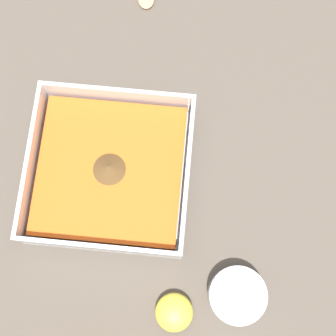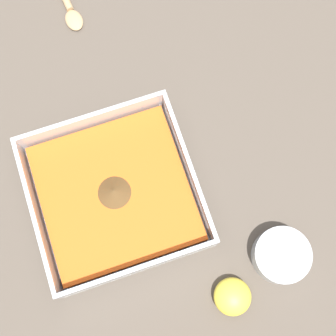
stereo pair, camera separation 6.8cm
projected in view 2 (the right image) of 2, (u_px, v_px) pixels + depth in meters
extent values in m
plane|color=brown|center=(135.00, 209.00, 0.70)|extent=(4.00, 4.00, 0.00)
cube|color=silver|center=(117.00, 196.00, 0.70)|extent=(0.23, 0.23, 0.01)
cube|color=silver|center=(92.00, 122.00, 0.70)|extent=(0.23, 0.01, 0.06)
cube|color=silver|center=(138.00, 269.00, 0.65)|extent=(0.23, 0.01, 0.06)
cube|color=silver|center=(189.00, 168.00, 0.68)|extent=(0.01, 0.22, 0.06)
cube|color=silver|center=(38.00, 217.00, 0.66)|extent=(0.01, 0.22, 0.06)
cube|color=orange|center=(116.00, 194.00, 0.69)|extent=(0.21, 0.21, 0.03)
cone|color=brown|center=(114.00, 191.00, 0.66)|extent=(0.05, 0.05, 0.02)
cylinder|color=silver|center=(281.00, 255.00, 0.67)|extent=(0.08, 0.08, 0.03)
cylinder|color=brown|center=(280.00, 256.00, 0.67)|extent=(0.07, 0.07, 0.02)
ellipsoid|color=yellow|center=(232.00, 297.00, 0.66)|extent=(0.05, 0.05, 0.03)
ellipsoid|color=tan|center=(75.00, 20.00, 0.77)|extent=(0.03, 0.04, 0.01)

